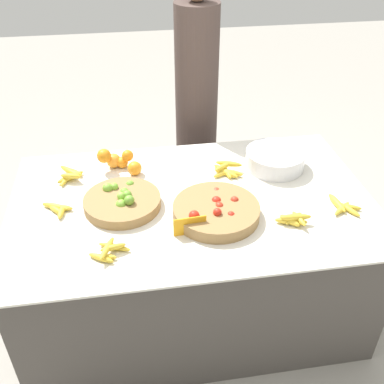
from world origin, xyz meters
name	(u,v)px	position (x,y,z in m)	size (l,w,h in m)	color
ground_plane	(192,300)	(0.00, 0.00, 0.00)	(12.00, 12.00, 0.00)	#A39E93
market_table	(192,254)	(0.00, 0.00, 0.39)	(1.87, 1.17, 0.77)	#4C4742
lime_bowl	(122,201)	(-0.36, 0.01, 0.80)	(0.39, 0.39, 0.10)	olive
tomato_basket	(216,211)	(0.10, -0.15, 0.80)	(0.43, 0.43, 0.09)	olive
orange_pile	(119,161)	(-0.36, 0.36, 0.83)	(0.24, 0.18, 0.14)	orange
metal_bowl	(275,159)	(0.52, 0.25, 0.82)	(0.34, 0.34, 0.10)	silver
price_sign	(190,226)	(-0.05, -0.27, 0.82)	(0.16, 0.02, 0.10)	orange
banana_bunch_front_left	(343,206)	(0.74, -0.19, 0.79)	(0.17, 0.21, 0.03)	gold
banana_bunch_front_center	(293,219)	(0.45, -0.27, 0.79)	(0.18, 0.13, 0.06)	gold
banana_bunch_front_right	(108,251)	(-0.43, -0.35, 0.79)	(0.20, 0.15, 0.05)	gold
banana_bunch_middle_right	(226,170)	(0.23, 0.22, 0.79)	(0.19, 0.17, 0.06)	gold
banana_bunch_middle_left	(58,209)	(-0.68, 0.01, 0.79)	(0.17, 0.15, 0.03)	gold
banana_bunch_back_center	(70,175)	(-0.63, 0.30, 0.79)	(0.15, 0.19, 0.06)	gold
vendor_person	(196,116)	(0.18, 0.94, 0.79)	(0.29, 0.29, 1.69)	#473833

